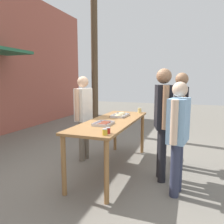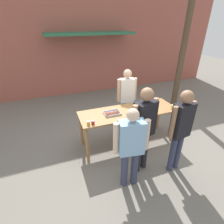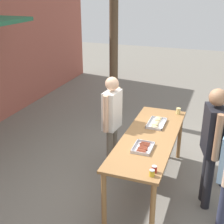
% 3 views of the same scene
% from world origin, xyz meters
% --- Properties ---
extents(ground_plane, '(24.00, 24.00, 0.00)m').
position_xyz_m(ground_plane, '(0.00, 0.00, 0.00)').
color(ground_plane, slate).
extents(building_facade_back, '(12.00, 1.11, 4.50)m').
position_xyz_m(building_facade_back, '(0.00, 3.98, 2.26)').
color(building_facade_back, '#A85647').
rests_on(building_facade_back, ground).
extents(serving_table, '(2.34, 0.78, 0.92)m').
position_xyz_m(serving_table, '(0.00, 0.00, 0.81)').
color(serving_table, olive).
rests_on(serving_table, ground).
extents(food_tray_sausages, '(0.37, 0.27, 0.04)m').
position_xyz_m(food_tray_sausages, '(-0.43, -0.01, 0.94)').
color(food_tray_sausages, silver).
rests_on(food_tray_sausages, serving_table).
extents(food_tray_buns, '(0.46, 0.27, 0.07)m').
position_xyz_m(food_tray_buns, '(0.46, -0.00, 0.95)').
color(food_tray_buns, silver).
rests_on(food_tray_buns, serving_table).
extents(condiment_jar_mustard, '(0.07, 0.07, 0.08)m').
position_xyz_m(condiment_jar_mustard, '(-1.04, -0.28, 0.96)').
color(condiment_jar_mustard, gold).
rests_on(condiment_jar_mustard, serving_table).
extents(condiment_jar_ketchup, '(0.07, 0.07, 0.08)m').
position_xyz_m(condiment_jar_ketchup, '(-0.94, -0.28, 0.96)').
color(condiment_jar_ketchup, '#B22319').
rests_on(condiment_jar_ketchup, serving_table).
extents(beer_cup, '(0.08, 0.08, 0.11)m').
position_xyz_m(beer_cup, '(1.03, -0.27, 0.98)').
color(beer_cup, '#DBC67A').
rests_on(beer_cup, serving_table).
extents(person_server_behind_table, '(0.54, 0.24, 1.71)m').
position_xyz_m(person_server_behind_table, '(0.27, 0.71, 1.04)').
color(person_server_behind_table, '#756B5B').
rests_on(person_server_behind_table, ground).
extents(person_customer_holding_hotdog, '(0.62, 0.30, 1.62)m').
position_xyz_m(person_customer_holding_hotdog, '(-0.51, -1.17, 0.96)').
color(person_customer_holding_hotdog, '#333851').
rests_on(person_customer_holding_hotdog, ground).
extents(person_customer_with_cup, '(0.55, 0.26, 1.77)m').
position_xyz_m(person_customer_with_cup, '(0.53, -1.15, 1.07)').
color(person_customer_with_cup, '#333851').
rests_on(person_customer_with_cup, ground).
extents(person_customer_waiting_in_line, '(0.58, 0.33, 1.82)m').
position_xyz_m(person_customer_waiting_in_line, '(-0.12, -0.91, 1.09)').
color(person_customer_waiting_in_line, '#232328').
rests_on(person_customer_waiting_in_line, ground).
extents(utility_pole, '(1.10, 0.20, 6.29)m').
position_xyz_m(utility_pole, '(2.63, 1.53, 3.24)').
color(utility_pole, brown).
rests_on(utility_pole, ground).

